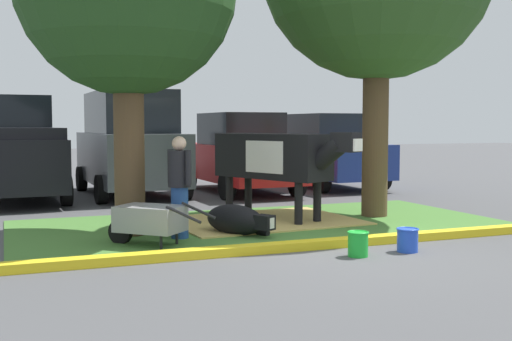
{
  "coord_description": "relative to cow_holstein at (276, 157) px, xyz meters",
  "views": [
    {
      "loc": [
        -4.21,
        -7.68,
        1.72
      ],
      "look_at": [
        -0.01,
        2.9,
        0.9
      ],
      "focal_mm": 44.51,
      "sensor_mm": 36.0,
      "label": 1
    }
  ],
  "objects": [
    {
      "name": "ground_plane",
      "position": [
        -0.3,
        -2.7,
        -1.15
      ],
      "size": [
        80.0,
        80.0,
        0.0
      ],
      "primitive_type": "plane",
      "color": "#4C4C4F"
    },
    {
      "name": "grass_island",
      "position": [
        -0.41,
        -0.38,
        -1.14
      ],
      "size": [
        8.3,
        4.08,
        0.02
      ],
      "primitive_type": "cube",
      "color": "#477A33",
      "rests_on": "ground"
    },
    {
      "name": "curb_yellow",
      "position": [
        -0.41,
        -2.57,
        -1.09
      ],
      "size": [
        9.5,
        0.24,
        0.12
      ],
      "primitive_type": "cube",
      "color": "yellow",
      "rests_on": "ground"
    },
    {
      "name": "hay_bedding",
      "position": [
        -0.31,
        -0.1,
        -1.12
      ],
      "size": [
        3.36,
        2.62,
        0.04
      ],
      "primitive_type": "cube",
      "rotation": [
        0.0,
        0.0,
        0.07
      ],
      "color": "tan",
      "rests_on": "ground"
    },
    {
      "name": "cow_holstein",
      "position": [
        0.0,
        0.0,
        0.0
      ],
      "size": [
        1.63,
        2.99,
        1.6
      ],
      "color": "black",
      "rests_on": "ground"
    },
    {
      "name": "calf_lying",
      "position": [
        -1.18,
        -1.16,
        -0.91
      ],
      "size": [
        0.95,
        1.3,
        0.48
      ],
      "color": "black",
      "rests_on": "ground"
    },
    {
      "name": "person_handler",
      "position": [
        -2.09,
        -1.17,
        -0.32
      ],
      "size": [
        0.34,
        0.5,
        1.55
      ],
      "color": "#23478C",
      "rests_on": "ground"
    },
    {
      "name": "wheelbarrow",
      "position": [
        -2.64,
        -1.56,
        -0.76
      ],
      "size": [
        1.36,
        1.33,
        0.63
      ],
      "color": "gray",
      "rests_on": "ground"
    },
    {
      "name": "bucket_green",
      "position": [
        -0.24,
        -3.25,
        -0.97
      ],
      "size": [
        0.29,
        0.29,
        0.33
      ],
      "color": "green",
      "rests_on": "ground"
    },
    {
      "name": "bucket_blue",
      "position": [
        0.54,
        -3.23,
        -0.98
      ],
      "size": [
        0.3,
        0.3,
        0.32
      ],
      "color": "blue",
      "rests_on": "ground"
    },
    {
      "name": "pickup_truck_black",
      "position": [
        -4.36,
        5.39,
        -0.03
      ],
      "size": [
        2.34,
        5.45,
        2.42
      ],
      "color": "black",
      "rests_on": "ground"
    },
    {
      "name": "suv_dark_grey",
      "position": [
        -1.67,
        5.15,
        0.12
      ],
      "size": [
        2.22,
        4.65,
        2.52
      ],
      "color": "#4C5156",
      "rests_on": "ground"
    },
    {
      "name": "sedan_red",
      "position": [
        1.07,
        4.75,
        -0.16
      ],
      "size": [
        2.12,
        4.45,
        2.02
      ],
      "color": "red",
      "rests_on": "ground"
    },
    {
      "name": "sedan_blue",
      "position": [
        3.75,
        5.21,
        -0.16
      ],
      "size": [
        2.12,
        4.45,
        2.02
      ],
      "color": "navy",
      "rests_on": "ground"
    }
  ]
}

